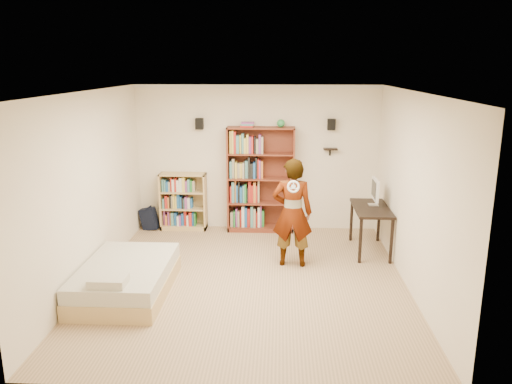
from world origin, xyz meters
The scene contains 14 objects.
ground centered at (0.00, 0.00, 0.00)m, with size 4.50×5.00×0.01m, color tan.
room_shell centered at (0.00, 0.00, 1.76)m, with size 4.52×5.02×2.71m.
crown_molding centered at (0.00, 0.00, 2.67)m, with size 4.50×5.00×0.06m.
speaker_left centered at (-1.05, 2.40, 2.00)m, with size 0.14×0.12×0.20m, color black.
speaker_right centered at (1.35, 2.40, 2.00)m, with size 0.14×0.12×0.20m, color black.
wall_shelf centered at (1.35, 2.41, 1.55)m, with size 0.25×0.16×0.03m, color black.
tall_bookshelf centered at (0.08, 2.32, 0.98)m, with size 1.23×0.36×1.95m, color brown, non-canonical shape.
low_bookshelf centered at (-1.39, 2.34, 0.54)m, with size 0.86×0.32×1.08m, color tan, non-canonical shape.
computer_desk centered at (1.95, 1.30, 0.38)m, with size 0.56×1.13×0.77m, color black, non-canonical shape.
imac centered at (2.00, 1.44, 0.99)m, with size 0.09×0.45×0.45m, color white, non-canonical shape.
daybed centered at (-1.65, -0.45, 0.26)m, with size 1.15×1.77×0.52m, color beige, non-canonical shape.
person centered at (0.63, 0.66, 0.85)m, with size 0.62×0.41×1.70m, color black.
wii_wheel centered at (0.63, 0.34, 1.34)m, with size 0.18×0.18×0.03m, color white.
navy_bag centered at (-2.04, 2.26, 0.22)m, with size 0.32×0.21×0.43m, color black, non-canonical shape.
Camera 1 is at (0.43, -6.67, 3.04)m, focal length 35.00 mm.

